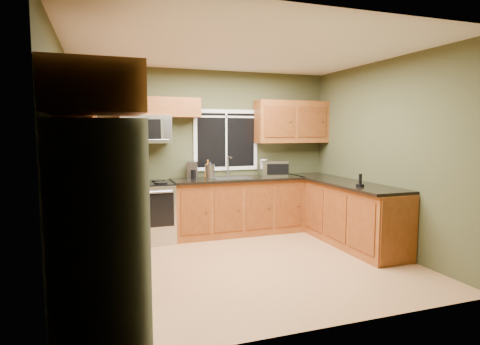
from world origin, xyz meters
TOP-DOWN VIEW (x-y plane):
  - floor at (0.00, 0.00)m, footprint 4.20×4.20m
  - ceiling at (0.00, 0.00)m, footprint 4.20×4.20m
  - back_wall at (0.00, 1.80)m, footprint 4.20×0.00m
  - front_wall at (0.00, -1.80)m, footprint 4.20×0.00m
  - left_wall at (-2.10, 0.00)m, footprint 0.00×3.60m
  - right_wall at (2.10, 0.00)m, footprint 0.00×3.60m
  - window at (0.30, 1.78)m, footprint 1.12×0.03m
  - base_cabinets_left at (-1.80, 0.48)m, footprint 0.60×2.65m
  - countertop_left at (-1.78, 0.48)m, footprint 0.65×2.65m
  - base_cabinets_back at (0.42, 1.50)m, footprint 2.17×0.60m
  - countertop_back at (0.42, 1.48)m, footprint 2.17×0.65m
  - base_cabinets_peninsula at (1.80, 0.54)m, footprint 0.60×2.52m
  - countertop_peninsula at (1.78, 0.55)m, footprint 0.65×2.50m
  - upper_cabinets_left at (-1.94, 0.48)m, footprint 0.33×2.65m
  - upper_cabinets_back_left at (-0.85, 1.64)m, footprint 1.30×0.33m
  - upper_cabinets_back_right at (1.45, 1.64)m, footprint 1.30×0.33m
  - upper_cabinet_over_fridge at (-1.74, -1.30)m, footprint 0.72×0.90m
  - refrigerator at (-1.74, -1.30)m, footprint 0.74×0.90m
  - range at (-1.05, 1.47)m, footprint 0.76×0.69m
  - microwave at (-1.05, 1.61)m, footprint 0.76×0.41m
  - sink at (0.30, 1.49)m, footprint 0.60×0.42m
  - toaster_oven at (1.04, 1.46)m, footprint 0.49×0.42m
  - coffee_maker at (-0.31, 1.64)m, footprint 0.21×0.25m
  - kettle at (-0.05, 1.54)m, footprint 0.18×0.18m
  - paper_towel_roll at (0.95, 1.68)m, footprint 0.14×0.14m
  - soap_bottle_a at (-0.08, 1.55)m, footprint 0.15×0.15m
  - soap_bottle_c at (-0.04, 1.67)m, footprint 0.13×0.13m
  - cordless_phone at (1.66, -0.08)m, footprint 0.10×0.10m

SIDE VIEW (x-z plane):
  - floor at x=0.00m, z-range 0.00..0.00m
  - base_cabinets_peninsula at x=1.80m, z-range 0.00..0.90m
  - base_cabinets_left at x=-1.80m, z-range 0.00..0.90m
  - base_cabinets_back at x=0.42m, z-range 0.00..0.90m
  - range at x=-1.05m, z-range 0.00..0.94m
  - refrigerator at x=-1.74m, z-range 0.00..1.80m
  - countertop_left at x=-1.78m, z-range 0.90..0.94m
  - countertop_back at x=0.42m, z-range 0.90..0.94m
  - countertop_peninsula at x=1.78m, z-range 0.90..0.94m
  - sink at x=0.30m, z-range 0.77..1.13m
  - cordless_phone at x=1.66m, z-range 0.90..1.08m
  - soap_bottle_c at x=-0.04m, z-range 0.94..1.09m
  - coffee_maker at x=-0.31m, z-range 0.93..1.20m
  - kettle at x=-0.05m, z-range 0.93..1.21m
  - toaster_oven at x=1.04m, z-range 0.94..1.21m
  - paper_towel_roll at x=0.95m, z-range 0.93..1.23m
  - soap_bottle_a at x=-0.08m, z-range 0.94..1.24m
  - back_wall at x=0.00m, z-range -0.75..3.45m
  - front_wall at x=0.00m, z-range -0.75..3.45m
  - left_wall at x=-2.10m, z-range -0.45..3.15m
  - right_wall at x=2.10m, z-range -0.45..3.15m
  - window at x=0.30m, z-range 1.04..2.06m
  - microwave at x=-1.05m, z-range 1.52..1.94m
  - upper_cabinets_left at x=-1.94m, z-range 1.50..2.22m
  - upper_cabinets_back_right at x=1.45m, z-range 1.50..2.22m
  - upper_cabinet_over_fridge at x=-1.74m, z-range 1.84..2.22m
  - upper_cabinets_back_left at x=-0.85m, z-range 1.92..2.22m
  - ceiling at x=0.00m, z-range 2.70..2.70m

